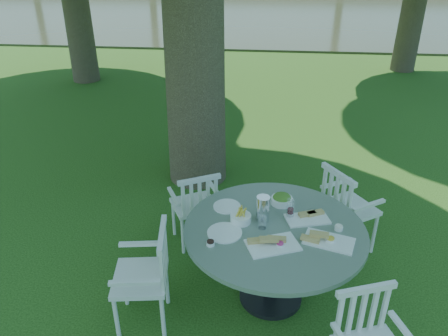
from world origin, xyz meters
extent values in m
plane|color=#14390C|center=(0.00, 0.00, 0.00)|extent=(140.00, 140.00, 0.00)
cylinder|color=black|center=(0.51, -0.65, 0.02)|extent=(0.56, 0.56, 0.04)
cylinder|color=black|center=(0.51, -0.65, 0.38)|extent=(0.12, 0.12, 0.69)
cylinder|color=slate|center=(0.51, -0.65, 0.75)|extent=(1.51, 1.51, 0.04)
cylinder|color=silver|center=(1.54, 0.10, 0.23)|extent=(0.04, 0.04, 0.46)
cylinder|color=silver|center=(1.32, 0.44, 0.23)|extent=(0.04, 0.04, 0.46)
cylinder|color=silver|center=(1.23, -0.10, 0.23)|extent=(0.04, 0.04, 0.46)
cylinder|color=silver|center=(1.01, 0.24, 0.23)|extent=(0.04, 0.04, 0.46)
cube|color=silver|center=(1.28, 0.17, 0.48)|extent=(0.62, 0.63, 0.04)
cube|color=silver|center=(1.10, 0.06, 0.70)|extent=(0.29, 0.42, 0.47)
cylinder|color=silver|center=(-0.21, 0.37, 0.21)|extent=(0.03, 0.03, 0.42)
cylinder|color=silver|center=(-0.54, 0.19, 0.21)|extent=(0.03, 0.03, 0.42)
cylinder|color=silver|center=(-0.06, 0.07, 0.21)|extent=(0.03, 0.03, 0.42)
cylinder|color=silver|center=(-0.39, -0.11, 0.21)|extent=(0.03, 0.03, 0.42)
cube|color=silver|center=(-0.30, 0.13, 0.44)|extent=(0.57, 0.55, 0.04)
cube|color=silver|center=(-0.21, -0.04, 0.64)|extent=(0.40, 0.23, 0.43)
cylinder|color=silver|center=(-0.76, -0.86, 0.23)|extent=(0.04, 0.04, 0.45)
cylinder|color=silver|center=(-0.70, -1.26, 0.23)|extent=(0.04, 0.04, 0.45)
cylinder|color=silver|center=(-0.40, -0.81, 0.23)|extent=(0.04, 0.04, 0.45)
cylinder|color=silver|center=(-0.34, -1.21, 0.23)|extent=(0.04, 0.04, 0.45)
cube|color=silver|center=(-0.55, -1.03, 0.47)|extent=(0.49, 0.52, 0.04)
cube|color=silver|center=(-0.35, -1.01, 0.68)|extent=(0.11, 0.46, 0.46)
cube|color=silver|center=(1.10, -1.39, 0.64)|extent=(0.42, 0.18, 0.43)
cube|color=white|center=(0.49, -0.89, 0.77)|extent=(0.46, 0.37, 0.02)
cube|color=white|center=(0.93, -0.80, 0.77)|extent=(0.44, 0.33, 0.02)
cube|color=white|center=(0.78, -0.51, 0.77)|extent=(0.40, 0.29, 0.02)
cylinder|color=white|center=(0.10, -0.77, 0.77)|extent=(0.29, 0.29, 0.01)
cylinder|color=white|center=(0.08, -0.38, 0.77)|extent=(0.25, 0.25, 0.01)
cylinder|color=white|center=(0.22, -0.59, 0.80)|extent=(0.18, 0.18, 0.07)
cylinder|color=white|center=(0.57, -0.27, 0.80)|extent=(0.19, 0.19, 0.06)
cylinder|color=silver|center=(0.40, -0.55, 0.88)|extent=(0.11, 0.11, 0.23)
cylinder|color=white|center=(0.64, -0.48, 0.85)|extent=(0.07, 0.07, 0.18)
cylinder|color=white|center=(0.38, -0.55, 0.82)|extent=(0.07, 0.07, 0.11)
cylinder|color=white|center=(0.40, -0.66, 0.82)|extent=(0.07, 0.07, 0.11)
cylinder|color=white|center=(0.55, -0.90, 0.78)|extent=(0.06, 0.06, 0.03)
cylinder|color=white|center=(0.94, -0.80, 0.78)|extent=(0.07, 0.07, 0.03)
cylinder|color=white|center=(1.03, -0.63, 0.78)|extent=(0.07, 0.07, 0.03)
cylinder|color=white|center=(0.01, -0.93, 0.78)|extent=(0.07, 0.07, 0.03)
camera|label=1|loc=(0.39, -3.63, 2.88)|focal=35.00mm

